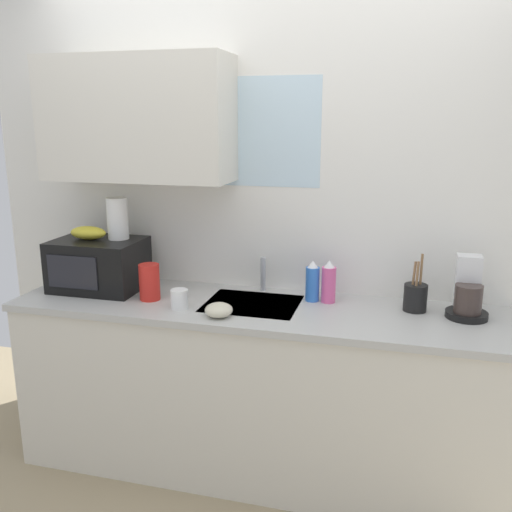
{
  "coord_description": "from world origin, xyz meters",
  "views": [
    {
      "loc": [
        0.67,
        -2.5,
        1.8
      ],
      "look_at": [
        0.0,
        0.0,
        1.15
      ],
      "focal_mm": 38.94,
      "sensor_mm": 36.0,
      "label": 1
    }
  ],
  "objects_px": {
    "dish_soap_bottle_blue": "(312,282)",
    "cereal_canister": "(149,282)",
    "paper_towel_roll": "(118,218)",
    "utensil_crock": "(415,297)",
    "dish_soap_bottle_pink": "(329,283)",
    "mug_white": "(179,299)",
    "banana_bunch": "(88,233)",
    "microwave": "(99,264)",
    "coffee_maker": "(468,294)",
    "small_bowl": "(219,310)"
  },
  "relations": [
    {
      "from": "paper_towel_roll",
      "to": "cereal_canister",
      "type": "xyz_separation_m",
      "value": [
        0.24,
        -0.15,
        -0.29
      ]
    },
    {
      "from": "coffee_maker",
      "to": "banana_bunch",
      "type": "bearing_deg",
      "value": -178.26
    },
    {
      "from": "mug_white",
      "to": "cereal_canister",
      "type": "bearing_deg",
      "value": 155.61
    },
    {
      "from": "cereal_canister",
      "to": "banana_bunch",
      "type": "bearing_deg",
      "value": 165.62
    },
    {
      "from": "microwave",
      "to": "utensil_crock",
      "type": "xyz_separation_m",
      "value": [
        1.64,
        0.07,
        -0.07
      ]
    },
    {
      "from": "coffee_maker",
      "to": "utensil_crock",
      "type": "height_order",
      "value": "coffee_maker"
    },
    {
      "from": "coffee_maker",
      "to": "mug_white",
      "type": "relative_size",
      "value": 2.95
    },
    {
      "from": "dish_soap_bottle_blue",
      "to": "cereal_canister",
      "type": "height_order",
      "value": "dish_soap_bottle_blue"
    },
    {
      "from": "dish_soap_bottle_pink",
      "to": "mug_white",
      "type": "relative_size",
      "value": 2.26
    },
    {
      "from": "cereal_canister",
      "to": "dish_soap_bottle_blue",
      "type": "bearing_deg",
      "value": 13.64
    },
    {
      "from": "cereal_canister",
      "to": "small_bowl",
      "type": "distance_m",
      "value": 0.45
    },
    {
      "from": "dish_soap_bottle_pink",
      "to": "cereal_canister",
      "type": "bearing_deg",
      "value": -167.62
    },
    {
      "from": "dish_soap_bottle_blue",
      "to": "dish_soap_bottle_pink",
      "type": "height_order",
      "value": "dish_soap_bottle_pink"
    },
    {
      "from": "coffee_maker",
      "to": "small_bowl",
      "type": "height_order",
      "value": "coffee_maker"
    },
    {
      "from": "cereal_canister",
      "to": "mug_white",
      "type": "relative_size",
      "value": 1.93
    },
    {
      "from": "utensil_crock",
      "to": "cereal_canister",
      "type": "bearing_deg",
      "value": -172.54
    },
    {
      "from": "mug_white",
      "to": "utensil_crock",
      "type": "xyz_separation_m",
      "value": [
        1.1,
        0.26,
        0.02
      ]
    },
    {
      "from": "dish_soap_bottle_blue",
      "to": "mug_white",
      "type": "xyz_separation_m",
      "value": [
        -0.6,
        -0.28,
        -0.05
      ]
    },
    {
      "from": "paper_towel_roll",
      "to": "utensil_crock",
      "type": "distance_m",
      "value": 1.57
    },
    {
      "from": "microwave",
      "to": "dish_soap_bottle_pink",
      "type": "relative_size",
      "value": 2.14
    },
    {
      "from": "microwave",
      "to": "paper_towel_roll",
      "type": "xyz_separation_m",
      "value": [
        0.1,
        0.05,
        0.24
      ]
    },
    {
      "from": "banana_bunch",
      "to": "dish_soap_bottle_pink",
      "type": "relative_size",
      "value": 0.93
    },
    {
      "from": "banana_bunch",
      "to": "dish_soap_bottle_blue",
      "type": "relative_size",
      "value": 0.96
    },
    {
      "from": "mug_white",
      "to": "small_bowl",
      "type": "height_order",
      "value": "mug_white"
    },
    {
      "from": "paper_towel_roll",
      "to": "mug_white",
      "type": "distance_m",
      "value": 0.6
    },
    {
      "from": "paper_towel_roll",
      "to": "small_bowl",
      "type": "relative_size",
      "value": 1.69
    },
    {
      "from": "dish_soap_bottle_pink",
      "to": "cereal_canister",
      "type": "distance_m",
      "value": 0.9
    },
    {
      "from": "dish_soap_bottle_pink",
      "to": "utensil_crock",
      "type": "bearing_deg",
      "value": -3.18
    },
    {
      "from": "mug_white",
      "to": "small_bowl",
      "type": "xyz_separation_m",
      "value": [
        0.22,
        -0.06,
        -0.02
      ]
    },
    {
      "from": "dish_soap_bottle_blue",
      "to": "cereal_canister",
      "type": "bearing_deg",
      "value": -166.36
    },
    {
      "from": "microwave",
      "to": "banana_bunch",
      "type": "xyz_separation_m",
      "value": [
        -0.05,
        0.0,
        0.17
      ]
    },
    {
      "from": "dish_soap_bottle_blue",
      "to": "small_bowl",
      "type": "bearing_deg",
      "value": -137.87
    },
    {
      "from": "microwave",
      "to": "mug_white",
      "type": "bearing_deg",
      "value": -19.27
    },
    {
      "from": "paper_towel_roll",
      "to": "dish_soap_bottle_blue",
      "type": "height_order",
      "value": "paper_towel_roll"
    },
    {
      "from": "cereal_canister",
      "to": "mug_white",
      "type": "height_order",
      "value": "cereal_canister"
    },
    {
      "from": "dish_soap_bottle_blue",
      "to": "utensil_crock",
      "type": "bearing_deg",
      "value": -2.74
    },
    {
      "from": "banana_bunch",
      "to": "dish_soap_bottle_pink",
      "type": "bearing_deg",
      "value": 4.19
    },
    {
      "from": "banana_bunch",
      "to": "paper_towel_roll",
      "type": "xyz_separation_m",
      "value": [
        0.15,
        0.05,
        0.08
      ]
    },
    {
      "from": "dish_soap_bottle_blue",
      "to": "dish_soap_bottle_pink",
      "type": "bearing_deg",
      "value": -0.46
    },
    {
      "from": "dish_soap_bottle_pink",
      "to": "mug_white",
      "type": "height_order",
      "value": "dish_soap_bottle_pink"
    },
    {
      "from": "microwave",
      "to": "banana_bunch",
      "type": "height_order",
      "value": "banana_bunch"
    },
    {
      "from": "banana_bunch",
      "to": "paper_towel_roll",
      "type": "bearing_deg",
      "value": 18.43
    },
    {
      "from": "mug_white",
      "to": "small_bowl",
      "type": "bearing_deg",
      "value": -15.26
    },
    {
      "from": "cereal_canister",
      "to": "small_bowl",
      "type": "height_order",
      "value": "cereal_canister"
    },
    {
      "from": "microwave",
      "to": "coffee_maker",
      "type": "relative_size",
      "value": 1.64
    },
    {
      "from": "microwave",
      "to": "dish_soap_bottle_blue",
      "type": "bearing_deg",
      "value": 4.78
    },
    {
      "from": "paper_towel_roll",
      "to": "small_bowl",
      "type": "xyz_separation_m",
      "value": [
        0.66,
        -0.3,
        -0.35
      ]
    },
    {
      "from": "coffee_maker",
      "to": "utensil_crock",
      "type": "bearing_deg",
      "value": 177.13
    },
    {
      "from": "banana_bunch",
      "to": "microwave",
      "type": "bearing_deg",
      "value": -1.8
    },
    {
      "from": "dish_soap_bottle_blue",
      "to": "utensil_crock",
      "type": "distance_m",
      "value": 0.5
    }
  ]
}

